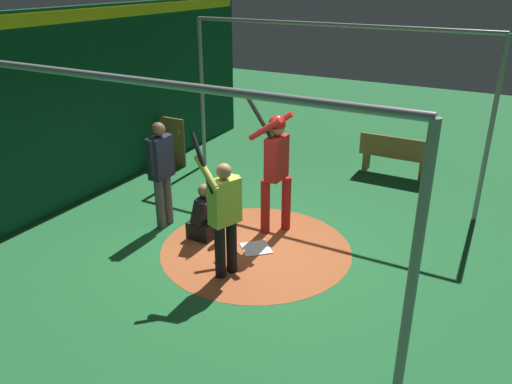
# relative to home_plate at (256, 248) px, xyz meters

# --- Properties ---
(ground_plane) EXTENTS (26.84, 26.84, 0.00)m
(ground_plane) POSITION_rel_home_plate_xyz_m (0.00, 0.00, -0.01)
(ground_plane) COLOR #216633
(dirt_circle) EXTENTS (2.91, 2.91, 0.01)m
(dirt_circle) POSITION_rel_home_plate_xyz_m (0.00, 0.00, -0.01)
(dirt_circle) COLOR #AD562D
(dirt_circle) RESTS_ON ground
(home_plate) EXTENTS (0.59, 0.59, 0.01)m
(home_plate) POSITION_rel_home_plate_xyz_m (0.00, 0.00, 0.00)
(home_plate) COLOR white
(home_plate) RESTS_ON dirt_circle
(batter) EXTENTS (0.68, 0.49, 2.25)m
(batter) POSITION_rel_home_plate_xyz_m (-0.03, 0.69, 1.19)
(batter) COLOR maroon
(batter) RESTS_ON ground
(catcher) EXTENTS (0.58, 0.40, 0.92)m
(catcher) POSITION_rel_home_plate_xyz_m (-0.88, -0.06, 0.35)
(catcher) COLOR black
(catcher) RESTS_ON ground
(umpire) EXTENTS (0.22, 0.49, 1.77)m
(umpire) POSITION_rel_home_plate_xyz_m (-1.72, -0.03, 0.99)
(umpire) COLOR #4C4C51
(umpire) RESTS_ON ground
(visitor) EXTENTS (0.64, 0.51, 2.02)m
(visitor) POSITION_rel_home_plate_xyz_m (-0.04, -0.81, 0.94)
(visitor) COLOR black
(visitor) RESTS_ON ground
(back_wall) EXTENTS (0.23, 10.84, 3.38)m
(back_wall) POSITION_rel_home_plate_xyz_m (-3.79, 0.00, 1.69)
(back_wall) COLOR #0C3D26
(back_wall) RESTS_ON ground
(cage_frame) EXTENTS (5.64, 5.48, 3.10)m
(cage_frame) POSITION_rel_home_plate_xyz_m (0.00, 0.00, 2.15)
(cage_frame) COLOR gray
(cage_frame) RESTS_ON ground
(bat_rack) EXTENTS (0.94, 0.19, 1.05)m
(bat_rack) POSITION_rel_home_plate_xyz_m (-3.54, 2.41, 0.48)
(bat_rack) COLOR olive
(bat_rack) RESTS_ON ground
(bench) EXTENTS (1.41, 0.36, 0.85)m
(bench) POSITION_rel_home_plate_xyz_m (0.99, 4.09, 0.42)
(bench) COLOR olive
(bench) RESTS_ON ground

